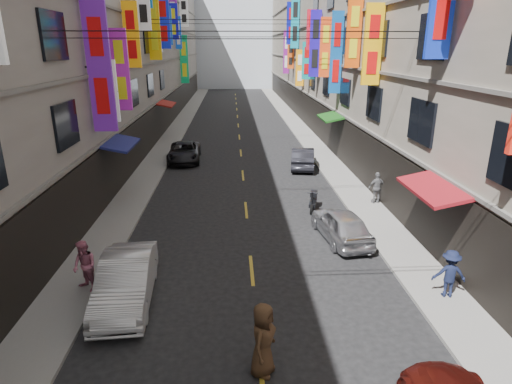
{
  "coord_description": "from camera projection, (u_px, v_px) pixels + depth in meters",
  "views": [
    {
      "loc": [
        -0.6,
        4.34,
        7.62
      ],
      "look_at": [
        -0.09,
        13.5,
        4.5
      ],
      "focal_mm": 30.0,
      "sensor_mm": 36.0,
      "label": 1
    }
  ],
  "objects": [
    {
      "name": "lane_markings",
      "position": [
        240.0,
        144.0,
        35.25
      ],
      "size": [
        0.12,
        80.2,
        0.01
      ],
      "color": "gold",
      "rests_on": "ground"
    },
    {
      "name": "building_row_right",
      "position": [
        381.0,
        23.0,
        35.66
      ],
      "size": [
        10.14,
        90.0,
        19.0
      ],
      "color": "gray",
      "rests_on": "ground"
    },
    {
      "name": "pedestrian_rnear",
      "position": [
        450.0,
        274.0,
        13.36
      ],
      "size": [
        1.09,
        0.69,
        1.57
      ],
      "primitive_type": "imported",
      "rotation": [
        0.0,
        0.0,
        2.97
      ],
      "color": "#121832",
      "rests_on": "sidewalk_right"
    },
    {
      "name": "street_awnings",
      "position": [
        220.0,
        142.0,
        21.93
      ],
      "size": [
        13.99,
        35.2,
        0.41
      ],
      "color": "#16541F",
      "rests_on": "ground"
    },
    {
      "name": "car_right_mid",
      "position": [
        341.0,
        225.0,
        17.63
      ],
      "size": [
        2.11,
        4.12,
        1.34
      ],
      "primitive_type": "imported",
      "rotation": [
        0.0,
        0.0,
        3.28
      ],
      "color": "#B8B8BD",
      "rests_on": "ground"
    },
    {
      "name": "sidewalk_right",
      "position": [
        306.0,
        136.0,
        38.38
      ],
      "size": [
        2.0,
        90.0,
        0.12
      ],
      "primitive_type": "cube",
      "color": "slate",
      "rests_on": "ground"
    },
    {
      "name": "pedestrian_lfar",
      "position": [
        85.0,
        266.0,
        13.65
      ],
      "size": [
        1.0,
        0.97,
        1.71
      ],
      "primitive_type": "imported",
      "rotation": [
        0.0,
        0.0,
        -0.69
      ],
      "color": "#BF657E",
      "rests_on": "sidewalk_left"
    },
    {
      "name": "overhead_cables",
      "position": [
        241.0,
        25.0,
        23.91
      ],
      "size": [
        14.0,
        38.04,
        1.24
      ],
      "color": "black",
      "rests_on": "ground"
    },
    {
      "name": "car_left_mid",
      "position": [
        126.0,
        281.0,
        13.29
      ],
      "size": [
        1.84,
        4.51,
        1.46
      ],
      "primitive_type": "imported",
      "rotation": [
        0.0,
        0.0,
        0.07
      ],
      "color": "silver",
      "rests_on": "ground"
    },
    {
      "name": "pedestrian_crossing",
      "position": [
        263.0,
        340.0,
        10.26
      ],
      "size": [
        0.96,
        1.11,
        1.91
      ],
      "primitive_type": "imported",
      "rotation": [
        0.0,
        0.0,
        1.16
      ],
      "color": "#462E1C",
      "rests_on": "ground"
    },
    {
      "name": "car_left_far",
      "position": [
        184.0,
        152.0,
        29.9
      ],
      "size": [
        2.32,
        4.74,
        1.29
      ],
      "primitive_type": "imported",
      "rotation": [
        0.0,
        0.0,
        0.04
      ],
      "color": "black",
      "rests_on": "ground"
    },
    {
      "name": "sidewalk_left",
      "position": [
        171.0,
        137.0,
        37.75
      ],
      "size": [
        2.0,
        90.0,
        0.12
      ],
      "primitive_type": "cube",
      "color": "slate",
      "rests_on": "ground"
    },
    {
      "name": "haze_block",
      "position": [
        234.0,
        28.0,
        81.81
      ],
      "size": [
        18.0,
        8.0,
        22.0
      ],
      "primitive_type": "cube",
      "color": "silver",
      "rests_on": "ground"
    },
    {
      "name": "scooter_far_right",
      "position": [
        313.0,
        201.0,
        21.01
      ],
      "size": [
        0.72,
        1.77,
        1.14
      ],
      "rotation": [
        0.0,
        0.0,
        2.87
      ],
      "color": "black",
      "rests_on": "ground"
    },
    {
      "name": "car_right_far",
      "position": [
        303.0,
        158.0,
        28.26
      ],
      "size": [
        2.06,
        4.3,
        1.36
      ],
      "primitive_type": "imported",
      "rotation": [
        0.0,
        0.0,
        2.99
      ],
      "color": "#25252C",
      "rests_on": "ground"
    },
    {
      "name": "pedestrian_rfar",
      "position": [
        377.0,
        188.0,
        21.45
      ],
      "size": [
        1.01,
        0.66,
        1.6
      ],
      "primitive_type": "imported",
      "rotation": [
        0.0,
        0.0,
        3.29
      ],
      "color": "slate",
      "rests_on": "sidewalk_right"
    },
    {
      "name": "shop_signage",
      "position": [
        238.0,
        23.0,
        28.71
      ],
      "size": [
        14.0,
        55.0,
        11.71
      ],
      "color": "#1131C8",
      "rests_on": "ground"
    },
    {
      "name": "building_row_left",
      "position": [
        89.0,
        22.0,
        34.4
      ],
      "size": [
        10.14,
        90.0,
        19.0
      ],
      "color": "gray",
      "rests_on": "ground"
    }
  ]
}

